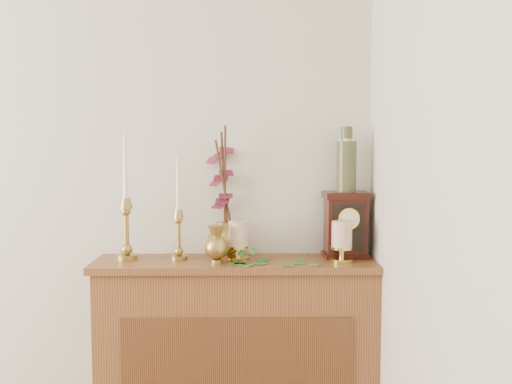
{
  "coord_description": "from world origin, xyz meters",
  "views": [
    {
      "loc": [
        1.45,
        -0.46,
        1.45
      ],
      "look_at": [
        1.48,
        2.05,
        1.23
      ],
      "focal_mm": 42.0,
      "sensor_mm": 36.0,
      "label": 1
    }
  ],
  "objects_px": {
    "mantel_clock": "(346,225)",
    "ceramic_vase": "(346,163)",
    "ginger_jar": "(222,198)",
    "candlestick_center": "(178,226)",
    "bud_vase": "(217,245)",
    "candlestick_left": "(126,219)"
  },
  "relations": [
    {
      "from": "mantel_clock",
      "to": "ceramic_vase",
      "type": "height_order",
      "value": "ceramic_vase"
    },
    {
      "from": "ginger_jar",
      "to": "mantel_clock",
      "type": "height_order",
      "value": "ginger_jar"
    },
    {
      "from": "candlestick_center",
      "to": "bud_vase",
      "type": "relative_size",
      "value": 2.79
    },
    {
      "from": "candlestick_center",
      "to": "mantel_clock",
      "type": "relative_size",
      "value": 1.54
    },
    {
      "from": "candlestick_center",
      "to": "bud_vase",
      "type": "height_order",
      "value": "candlestick_center"
    },
    {
      "from": "candlestick_center",
      "to": "ceramic_vase",
      "type": "distance_m",
      "value": 0.78
    },
    {
      "from": "candlestick_center",
      "to": "bud_vase",
      "type": "bearing_deg",
      "value": -25.84
    },
    {
      "from": "bud_vase",
      "to": "ceramic_vase",
      "type": "bearing_deg",
      "value": 13.44
    },
    {
      "from": "ginger_jar",
      "to": "ceramic_vase",
      "type": "xyz_separation_m",
      "value": [
        0.55,
        -0.05,
        0.16
      ]
    },
    {
      "from": "candlestick_center",
      "to": "ginger_jar",
      "type": "relative_size",
      "value": 0.77
    },
    {
      "from": "bud_vase",
      "to": "ceramic_vase",
      "type": "xyz_separation_m",
      "value": [
        0.56,
        0.13,
        0.34
      ]
    },
    {
      "from": "mantel_clock",
      "to": "ceramic_vase",
      "type": "distance_m",
      "value": 0.28
    },
    {
      "from": "bud_vase",
      "to": "mantel_clock",
      "type": "height_order",
      "value": "mantel_clock"
    },
    {
      "from": "candlestick_left",
      "to": "candlestick_center",
      "type": "distance_m",
      "value": 0.23
    },
    {
      "from": "candlestick_center",
      "to": "candlestick_left",
      "type": "bearing_deg",
      "value": 179.16
    },
    {
      "from": "bud_vase",
      "to": "ginger_jar",
      "type": "relative_size",
      "value": 0.28
    },
    {
      "from": "candlestick_left",
      "to": "bud_vase",
      "type": "relative_size",
      "value": 3.4
    },
    {
      "from": "bud_vase",
      "to": "ginger_jar",
      "type": "height_order",
      "value": "ginger_jar"
    },
    {
      "from": "candlestick_center",
      "to": "mantel_clock",
      "type": "height_order",
      "value": "candlestick_center"
    },
    {
      "from": "ginger_jar",
      "to": "ceramic_vase",
      "type": "distance_m",
      "value": 0.57
    },
    {
      "from": "candlestick_left",
      "to": "ginger_jar",
      "type": "bearing_deg",
      "value": 13.85
    },
    {
      "from": "candlestick_left",
      "to": "bud_vase",
      "type": "distance_m",
      "value": 0.42
    }
  ]
}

